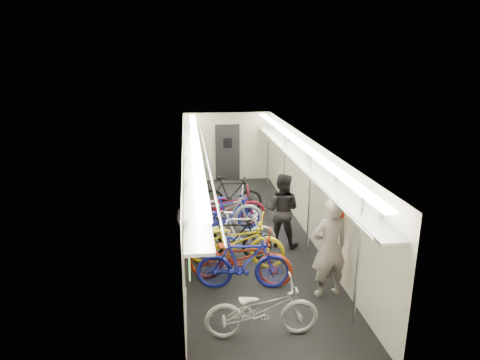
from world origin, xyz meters
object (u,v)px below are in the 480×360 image
object	(u,v)px
passenger_mid	(282,210)
backpack	(337,221)
bicycle_0	(262,309)
bicycle_1	(244,263)
passenger_near	(329,248)

from	to	relation	value
passenger_mid	backpack	distance (m)	1.95
bicycle_0	passenger_mid	bearing A→B (deg)	-16.01
passenger_mid	backpack	bearing A→B (deg)	135.61
bicycle_1	passenger_near	bearing A→B (deg)	-98.91
bicycle_0	bicycle_1	xyz separation A→B (m)	(-0.10, 1.45, 0.07)
backpack	bicycle_0	bearing A→B (deg)	-149.38
bicycle_1	backpack	xyz separation A→B (m)	(1.80, 0.06, 0.74)
bicycle_0	bicycle_1	distance (m)	1.46
passenger_near	backpack	distance (m)	0.64
backpack	passenger_near	bearing A→B (deg)	-132.88
passenger_mid	bicycle_1	bearing A→B (deg)	83.31
bicycle_1	passenger_mid	size ratio (longest dim) A/B	1.04
bicycle_0	passenger_mid	xyz separation A→B (m)	(1.03, 3.29, 0.39)
bicycle_0	bicycle_1	world-z (taller)	bicycle_1
passenger_mid	bicycle_0	bearing A→B (deg)	97.42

